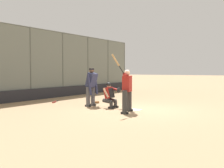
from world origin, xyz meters
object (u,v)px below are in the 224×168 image
batter_at_plate (127,89)px  umpire_home (91,86)px  catcher_behind_plate (110,95)px  fielding_glove_on_dirt (97,102)px  spare_bat_near_backstop (55,102)px

batter_at_plate → umpire_home: batter_at_plate is taller
catcher_behind_plate → fielding_glove_on_dirt: bearing=-128.0°
umpire_home → spare_bat_near_backstop: bearing=-97.3°
spare_bat_near_backstop → fielding_glove_on_dirt: fielding_glove_on_dirt is taller
batter_at_plate → fielding_glove_on_dirt: 3.29m
batter_at_plate → catcher_behind_plate: 1.48m
spare_bat_near_backstop → umpire_home: bearing=62.0°
catcher_behind_plate → spare_bat_near_backstop: size_ratio=1.46×
umpire_home → fielding_glove_on_dirt: umpire_home is taller
catcher_behind_plate → batter_at_plate: bearing=55.6°
batter_at_plate → catcher_behind_plate: bearing=-136.0°
umpire_home → fielding_glove_on_dirt: (-1.00, -0.45, -0.88)m
batter_at_plate → spare_bat_near_backstop: (-0.69, -4.67, -0.87)m
umpire_home → spare_bat_near_backstop: size_ratio=2.26×
spare_bat_near_backstop → fielding_glove_on_dirt: size_ratio=2.46×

